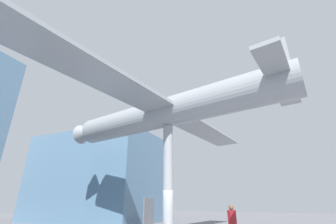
{
  "coord_description": "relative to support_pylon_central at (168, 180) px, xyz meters",
  "views": [
    {
      "loc": [
        -11.25,
        -5.05,
        1.96
      ],
      "look_at": [
        0.0,
        0.0,
        6.89
      ],
      "focal_mm": 24.0,
      "sensor_mm": 36.0,
      "label": 1
    }
  ],
  "objects": [
    {
      "name": "glass_pavilion_right",
      "position": [
        9.02,
        12.7,
        1.39
      ],
      "size": [
        8.09,
        13.28,
        9.38
      ],
      "color": "slate",
      "rests_on": "ground_plane"
    },
    {
      "name": "support_pylon_central",
      "position": [
        0.0,
        0.0,
        0.0
      ],
      "size": [
        0.54,
        0.54,
        6.01
      ],
      "color": "#999EA3",
      "rests_on": "ground_plane"
    },
    {
      "name": "suspended_airplane",
      "position": [
        0.05,
        0.26,
        3.89
      ],
      "size": [
        19.22,
        15.73,
        3.13
      ],
      "rotation": [
        0.0,
        0.0,
        -0.19
      ],
      "color": "#93999E",
      "rests_on": "support_pylon_central"
    },
    {
      "name": "visitor_person",
      "position": [
        2.07,
        -2.79,
        -1.96
      ],
      "size": [
        0.45,
        0.42,
        1.8
      ],
      "rotation": [
        0.0,
        0.0,
        2.45
      ],
      "color": "#2D3D56",
      "rests_on": "ground_plane"
    }
  ]
}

